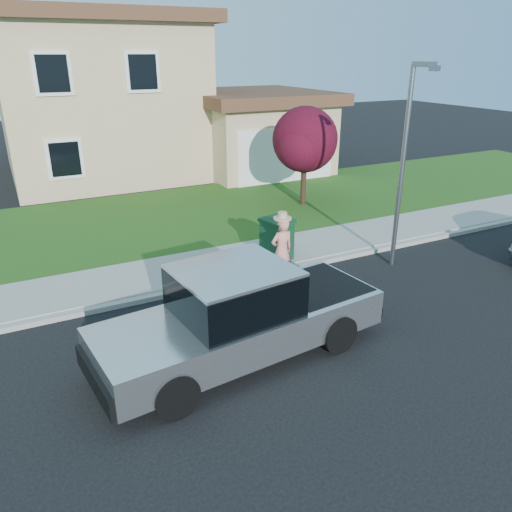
{
  "coord_description": "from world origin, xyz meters",
  "views": [
    {
      "loc": [
        -4.28,
        -7.34,
        5.31
      ],
      "look_at": [
        0.26,
        1.57,
        1.2
      ],
      "focal_mm": 35.0,
      "sensor_mm": 36.0,
      "label": 1
    }
  ],
  "objects": [
    {
      "name": "curb",
      "position": [
        1.0,
        2.9,
        0.06
      ],
      "size": [
        40.0,
        0.2,
        0.12
      ],
      "primitive_type": "cube",
      "color": "gray",
      "rests_on": "ground"
    },
    {
      "name": "woman",
      "position": [
        1.41,
        2.43,
        0.85
      ],
      "size": [
        0.61,
        0.44,
        1.8
      ],
      "rotation": [
        0.0,
        0.0,
        3.17
      ],
      "color": "#E3897C",
      "rests_on": "ground"
    },
    {
      "name": "trash_bin",
      "position": [
        1.85,
        3.47,
        0.71
      ],
      "size": [
        0.84,
        0.92,
        1.11
      ],
      "rotation": [
        0.0,
        0.0,
        0.24
      ],
      "color": "#0E341B",
      "rests_on": "sidewalk"
    },
    {
      "name": "ground",
      "position": [
        0.0,
        0.0,
        0.0
      ],
      "size": [
        80.0,
        80.0,
        0.0
      ],
      "primitive_type": "plane",
      "color": "black",
      "rests_on": "ground"
    },
    {
      "name": "street_lamp",
      "position": [
        4.6,
        1.95,
        2.91
      ],
      "size": [
        0.42,
        0.66,
        5.1
      ],
      "rotation": [
        0.0,
        0.0,
        0.41
      ],
      "color": "slate",
      "rests_on": "ground"
    },
    {
      "name": "lawn",
      "position": [
        1.0,
        8.5,
        0.05
      ],
      "size": [
        40.0,
        7.0,
        0.1
      ],
      "primitive_type": "cube",
      "color": "#204313",
      "rests_on": "ground"
    },
    {
      "name": "sidewalk",
      "position": [
        1.0,
        4.0,
        0.07
      ],
      "size": [
        40.0,
        2.0,
        0.15
      ],
      "primitive_type": "cube",
      "color": "gray",
      "rests_on": "ground"
    },
    {
      "name": "ornamental_tree",
      "position": [
        5.35,
        7.7,
        2.34
      ],
      "size": [
        2.55,
        2.3,
        3.5
      ],
      "color": "black",
      "rests_on": "lawn"
    },
    {
      "name": "house",
      "position": [
        1.31,
        16.38,
        3.17
      ],
      "size": [
        14.0,
        11.3,
        6.85
      ],
      "color": "tan",
      "rests_on": "ground"
    },
    {
      "name": "pickup_truck",
      "position": [
        -0.91,
        -0.09,
        0.85
      ],
      "size": [
        5.7,
        2.46,
        1.82
      ],
      "rotation": [
        0.0,
        0.0,
        0.11
      ],
      "color": "black",
      "rests_on": "ground"
    }
  ]
}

